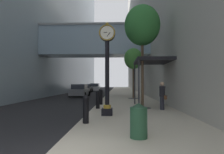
{
  "coord_description": "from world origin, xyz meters",
  "views": [
    {
      "loc": [
        1.7,
        -4.39,
        1.8
      ],
      "look_at": [
        0.79,
        23.24,
        2.6
      ],
      "focal_mm": 32.25,
      "sensor_mm": 36.0,
      "label": 1
    }
  ],
  "objects_px": {
    "bollard_third": "(98,99)",
    "street_clock": "(107,64)",
    "trash_bin": "(139,120)",
    "bollard_fourth": "(101,97)",
    "car_black_mid": "(86,88)",
    "pedestrian_walking": "(162,95)",
    "car_grey_near": "(80,91)",
    "car_white_far": "(95,87)",
    "street_tree_mid_near": "(133,59)",
    "bollard_nearest": "(86,108)",
    "street_tree_near": "(142,26)"
  },
  "relations": [
    {
      "from": "street_clock",
      "to": "bollard_nearest",
      "type": "height_order",
      "value": "street_clock"
    },
    {
      "from": "car_black_mid",
      "to": "street_tree_mid_near",
      "type": "bearing_deg",
      "value": -63.8
    },
    {
      "from": "street_tree_near",
      "to": "trash_bin",
      "type": "height_order",
      "value": "street_tree_near"
    },
    {
      "from": "bollard_third",
      "to": "street_clock",
      "type": "bearing_deg",
      "value": -74.13
    },
    {
      "from": "trash_bin",
      "to": "bollard_nearest",
      "type": "bearing_deg",
      "value": 132.28
    },
    {
      "from": "bollard_third",
      "to": "car_black_mid",
      "type": "relative_size",
      "value": 0.26
    },
    {
      "from": "bollard_third",
      "to": "car_white_far",
      "type": "distance_m",
      "value": 29.44
    },
    {
      "from": "street_clock",
      "to": "car_grey_near",
      "type": "relative_size",
      "value": 1.03
    },
    {
      "from": "street_clock",
      "to": "street_tree_near",
      "type": "height_order",
      "value": "street_tree_near"
    },
    {
      "from": "street_clock",
      "to": "trash_bin",
      "type": "xyz_separation_m",
      "value": [
        1.19,
        -4.22,
        -2.1
      ]
    },
    {
      "from": "bollard_fourth",
      "to": "street_tree_mid_near",
      "type": "height_order",
      "value": "street_tree_mid_near"
    },
    {
      "from": "bollard_third",
      "to": "car_grey_near",
      "type": "xyz_separation_m",
      "value": [
        -3.72,
        13.19,
        0.04
      ]
    },
    {
      "from": "street_tree_mid_near",
      "to": "trash_bin",
      "type": "height_order",
      "value": "street_tree_mid_near"
    },
    {
      "from": "bollard_third",
      "to": "car_black_mid",
      "type": "xyz_separation_m",
      "value": [
        -4.68,
        23.84,
        0.03
      ]
    },
    {
      "from": "bollard_nearest",
      "to": "car_grey_near",
      "type": "distance_m",
      "value": 18.32
    },
    {
      "from": "car_grey_near",
      "to": "car_white_far",
      "type": "distance_m",
      "value": 16.03
    },
    {
      "from": "street_tree_near",
      "to": "car_white_far",
      "type": "relative_size",
      "value": 1.55
    },
    {
      "from": "car_grey_near",
      "to": "car_white_far",
      "type": "relative_size",
      "value": 1.06
    },
    {
      "from": "bollard_fourth",
      "to": "car_grey_near",
      "type": "xyz_separation_m",
      "value": [
        -3.72,
        10.82,
        0.04
      ]
    },
    {
      "from": "street_clock",
      "to": "car_white_far",
      "type": "distance_m",
      "value": 32.24
    },
    {
      "from": "bollard_nearest",
      "to": "street_tree_near",
      "type": "bearing_deg",
      "value": 59.93
    },
    {
      "from": "trash_bin",
      "to": "car_grey_near",
      "type": "distance_m",
      "value": 20.86
    },
    {
      "from": "trash_bin",
      "to": "car_black_mid",
      "type": "height_order",
      "value": "car_black_mid"
    },
    {
      "from": "trash_bin",
      "to": "car_black_mid",
      "type": "bearing_deg",
      "value": 102.17
    },
    {
      "from": "pedestrian_walking",
      "to": "trash_bin",
      "type": "bearing_deg",
      "value": -108.14
    },
    {
      "from": "bollard_third",
      "to": "bollard_fourth",
      "type": "height_order",
      "value": "same"
    },
    {
      "from": "street_tree_near",
      "to": "street_tree_mid_near",
      "type": "height_order",
      "value": "street_tree_near"
    },
    {
      "from": "bollard_nearest",
      "to": "car_grey_near",
      "type": "bearing_deg",
      "value": 101.71
    },
    {
      "from": "pedestrian_walking",
      "to": "car_grey_near",
      "type": "relative_size",
      "value": 0.37
    },
    {
      "from": "bollard_fourth",
      "to": "trash_bin",
      "type": "bearing_deg",
      "value": -78.11
    },
    {
      "from": "street_tree_near",
      "to": "trash_bin",
      "type": "xyz_separation_m",
      "value": [
        -0.97,
        -7.18,
        -4.9
      ]
    },
    {
      "from": "bollard_fourth",
      "to": "car_grey_near",
      "type": "bearing_deg",
      "value": 108.96
    },
    {
      "from": "street_tree_near",
      "to": "bollard_fourth",
      "type": "bearing_deg",
      "value": 144.5
    },
    {
      "from": "street_tree_mid_near",
      "to": "bollard_fourth",
      "type": "bearing_deg",
      "value": -115.73
    },
    {
      "from": "trash_bin",
      "to": "bollard_fourth",
      "type": "bearing_deg",
      "value": 101.89
    },
    {
      "from": "trash_bin",
      "to": "car_grey_near",
      "type": "bearing_deg",
      "value": 105.76
    },
    {
      "from": "bollard_third",
      "to": "street_tree_mid_near",
      "type": "xyz_separation_m",
      "value": [
        2.91,
        8.42,
        3.59
      ]
    },
    {
      "from": "bollard_fourth",
      "to": "street_tree_mid_near",
      "type": "relative_size",
      "value": 0.22
    },
    {
      "from": "car_grey_near",
      "to": "car_white_far",
      "type": "height_order",
      "value": "car_white_far"
    },
    {
      "from": "bollard_third",
      "to": "trash_bin",
      "type": "distance_m",
      "value": 7.15
    },
    {
      "from": "bollard_nearest",
      "to": "pedestrian_walking",
      "type": "distance_m",
      "value": 5.82
    },
    {
      "from": "car_black_mid",
      "to": "trash_bin",
      "type": "bearing_deg",
      "value": -77.83
    },
    {
      "from": "bollard_third",
      "to": "street_tree_mid_near",
      "type": "bearing_deg",
      "value": 70.9
    },
    {
      "from": "bollard_third",
      "to": "bollard_fourth",
      "type": "xyz_separation_m",
      "value": [
        0.0,
        2.37,
        0.0
      ]
    },
    {
      "from": "car_grey_near",
      "to": "car_white_far",
      "type": "bearing_deg",
      "value": 89.58
    },
    {
      "from": "bollard_fourth",
      "to": "trash_bin",
      "type": "distance_m",
      "value": 9.46
    },
    {
      "from": "bollard_third",
      "to": "car_black_mid",
      "type": "height_order",
      "value": "car_black_mid"
    },
    {
      "from": "street_clock",
      "to": "bollard_fourth",
      "type": "height_order",
      "value": "street_clock"
    },
    {
      "from": "street_tree_mid_near",
      "to": "pedestrian_walking",
      "type": "distance_m",
      "value": 9.61
    },
    {
      "from": "bollard_fourth",
      "to": "street_tree_near",
      "type": "distance_m",
      "value": 6.01
    }
  ]
}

